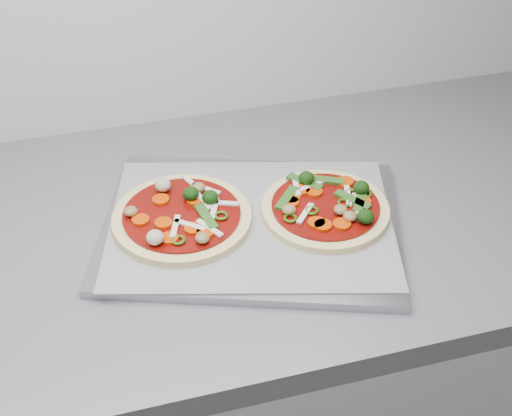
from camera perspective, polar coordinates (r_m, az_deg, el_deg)
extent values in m
cube|color=slate|center=(1.05, -16.91, -4.14)|extent=(3.60, 0.60, 0.04)
cube|color=#9C9BA1|center=(1.03, -0.37, -1.39)|extent=(0.50, 0.43, 0.01)
cube|color=gray|center=(1.02, -0.38, -1.05)|extent=(0.47, 0.39, 0.00)
cylinder|color=#F1D887|center=(1.02, -5.94, -0.80)|extent=(0.20, 0.20, 0.01)
cylinder|color=#730503|center=(1.02, -5.97, -0.48)|extent=(0.17, 0.17, 0.00)
ellipsoid|color=olive|center=(1.05, -4.61, 1.67)|extent=(0.02, 0.02, 0.01)
cube|color=silver|center=(0.98, -3.74, -1.61)|extent=(0.03, 0.05, 0.00)
cube|color=#2F611D|center=(1.00, -4.00, -0.72)|extent=(0.02, 0.06, 0.00)
cube|color=silver|center=(0.99, -5.32, -1.37)|extent=(0.04, 0.04, 0.00)
cube|color=silver|center=(0.99, -6.48, -1.49)|extent=(0.02, 0.05, 0.00)
cylinder|color=#E04C00|center=(1.01, -9.22, -0.93)|extent=(0.04, 0.04, 0.00)
cube|color=silver|center=(1.07, -5.10, 1.93)|extent=(0.03, 0.05, 0.00)
cylinder|color=#E04C00|center=(0.97, -6.94, -2.40)|extent=(0.03, 0.03, 0.00)
ellipsoid|color=olive|center=(0.96, -4.32, -2.40)|extent=(0.02, 0.02, 0.01)
cube|color=silver|center=(1.03, -2.73, 0.38)|extent=(0.05, 0.02, 0.00)
ellipsoid|color=olive|center=(1.02, -9.98, -0.26)|extent=(0.02, 0.02, 0.01)
cylinder|color=#E04C00|center=(0.98, -4.08, -1.96)|extent=(0.03, 0.03, 0.00)
ellipsoid|color=#BBAD92|center=(0.97, -8.08, -2.34)|extent=(0.03, 0.03, 0.02)
ellipsoid|color=#183A0E|center=(1.03, -3.68, 0.87)|extent=(0.03, 0.03, 0.02)
cylinder|color=#E04C00|center=(1.00, -7.41, -1.19)|extent=(0.03, 0.03, 0.00)
ellipsoid|color=#183A0E|center=(1.04, -5.25, 1.14)|extent=(0.03, 0.03, 0.02)
cube|color=silver|center=(1.06, -4.03, 1.54)|extent=(0.04, 0.04, 0.00)
cube|color=silver|center=(1.02, -3.35, -0.02)|extent=(0.02, 0.05, 0.00)
torus|color=#2F500D|center=(0.97, -6.23, -2.57)|extent=(0.02, 0.02, 0.00)
torus|color=#2F500D|center=(1.00, -2.81, -0.62)|extent=(0.02, 0.02, 0.00)
cylinder|color=#E04C00|center=(0.99, -5.05, -1.64)|extent=(0.03, 0.03, 0.00)
cube|color=silver|center=(1.03, -4.30, 0.64)|extent=(0.02, 0.05, 0.00)
cylinder|color=#E04C00|center=(1.04, -4.91, 0.63)|extent=(0.03, 0.03, 0.00)
ellipsoid|color=#BBAD92|center=(1.06, -7.46, 1.84)|extent=(0.03, 0.03, 0.02)
cylinder|color=#E04C00|center=(1.04, -7.62, 0.68)|extent=(0.03, 0.03, 0.00)
cylinder|color=#F1D887|center=(1.04, 5.56, -0.11)|extent=(0.20, 0.20, 0.01)
cylinder|color=#730503|center=(1.03, 5.58, 0.18)|extent=(0.17, 0.17, 0.00)
cube|color=silver|center=(1.06, 3.24, 1.74)|extent=(0.02, 0.05, 0.00)
cube|color=silver|center=(1.04, 8.06, 0.34)|extent=(0.02, 0.05, 0.00)
ellipsoid|color=#183A0E|center=(1.07, 4.05, 2.41)|extent=(0.03, 0.03, 0.02)
ellipsoid|color=olive|center=(1.01, 2.65, -0.14)|extent=(0.03, 0.03, 0.01)
cylinder|color=#E04C00|center=(1.04, 8.53, 0.53)|extent=(0.03, 0.03, 0.00)
ellipsoid|color=#183A0E|center=(1.00, 8.75, -0.67)|extent=(0.03, 0.03, 0.02)
cube|color=#2F611D|center=(1.04, 7.74, 0.63)|extent=(0.04, 0.06, 0.00)
cube|color=silver|center=(1.05, 7.36, 0.98)|extent=(0.02, 0.05, 0.00)
cylinder|color=#E04C00|center=(1.06, 3.66, 1.47)|extent=(0.03, 0.03, 0.00)
cube|color=silver|center=(1.07, 4.52, 1.81)|extent=(0.05, 0.02, 0.00)
cylinder|color=#E04C00|center=(1.03, 2.80, 0.48)|extent=(0.03, 0.03, 0.00)
ellipsoid|color=olive|center=(1.02, 6.79, -0.13)|extent=(0.02, 0.02, 0.01)
ellipsoid|color=#183A0E|center=(1.06, 8.42, 1.63)|extent=(0.03, 0.03, 0.02)
torus|color=#2F500D|center=(1.02, 4.47, -0.20)|extent=(0.02, 0.02, 0.00)
cube|color=#2F611D|center=(1.08, 5.53, 2.24)|extent=(0.06, 0.04, 0.00)
cylinder|color=#E04C00|center=(1.05, 4.69, 1.32)|extent=(0.04, 0.04, 0.00)
torus|color=#2F500D|center=(1.00, 2.76, -0.82)|extent=(0.03, 0.03, 0.00)
cylinder|color=#E04C00|center=(0.99, 5.39, -1.38)|extent=(0.03, 0.03, 0.00)
cylinder|color=#E04C00|center=(1.08, 7.17, 2.11)|extent=(0.03, 0.03, 0.00)
torus|color=#2F500D|center=(1.04, 7.06, 0.41)|extent=(0.02, 0.02, 0.00)
cylinder|color=#E04C00|center=(1.00, 6.88, -1.29)|extent=(0.03, 0.03, 0.00)
ellipsoid|color=olive|center=(1.01, 7.53, -0.66)|extent=(0.03, 0.03, 0.01)
cube|color=#2F611D|center=(1.07, 3.91, 2.08)|extent=(0.05, 0.05, 0.00)
cube|color=silver|center=(1.01, 3.96, -0.43)|extent=(0.04, 0.04, 0.00)
torus|color=#2F500D|center=(1.06, 7.62, 1.18)|extent=(0.03, 0.03, 0.00)
torus|color=#2F500D|center=(1.06, 8.74, 1.13)|extent=(0.02, 0.02, 0.00)
cylinder|color=#E04C00|center=(1.08, 4.29, 2.33)|extent=(0.03, 0.03, 0.00)
cylinder|color=#E04C00|center=(1.00, 4.85, -1.17)|extent=(0.03, 0.03, 0.00)
cube|color=#2F611D|center=(1.04, 8.35, 0.63)|extent=(0.04, 0.06, 0.00)
cube|color=#2F611D|center=(1.04, 2.48, 0.81)|extent=(0.05, 0.05, 0.00)
cylinder|color=#E04C00|center=(1.04, 2.81, 0.75)|extent=(0.03, 0.03, 0.00)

